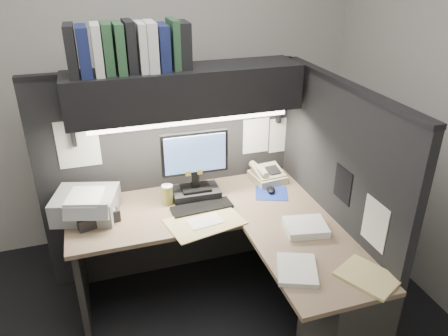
% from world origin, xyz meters
% --- Properties ---
extents(wall_back, '(3.50, 0.04, 2.70)m').
position_xyz_m(wall_back, '(0.00, 1.50, 1.35)').
color(wall_back, beige).
rests_on(wall_back, floor).
extents(partition_back, '(1.90, 0.06, 1.60)m').
position_xyz_m(partition_back, '(0.03, 0.93, 0.80)').
color(partition_back, black).
rests_on(partition_back, floor).
extents(partition_right, '(0.06, 1.50, 1.60)m').
position_xyz_m(partition_right, '(0.98, 0.18, 0.80)').
color(partition_right, black).
rests_on(partition_right, floor).
extents(desk, '(1.70, 1.53, 0.73)m').
position_xyz_m(desk, '(0.43, -0.00, 0.44)').
color(desk, '#7D6250').
rests_on(desk, floor).
extents(overhead_shelf, '(1.55, 0.34, 0.30)m').
position_xyz_m(overhead_shelf, '(0.12, 0.75, 1.50)').
color(overhead_shelf, black).
rests_on(overhead_shelf, partition_back).
extents(task_light_tube, '(1.32, 0.04, 0.04)m').
position_xyz_m(task_light_tube, '(0.12, 0.61, 1.33)').
color(task_light_tube, white).
rests_on(task_light_tube, overhead_shelf).
extents(monitor, '(0.47, 0.21, 0.50)m').
position_xyz_m(monitor, '(0.16, 0.66, 0.93)').
color(monitor, black).
rests_on(monitor, desk).
extents(keyboard, '(0.43, 0.17, 0.02)m').
position_xyz_m(keyboard, '(0.15, 0.49, 0.74)').
color(keyboard, black).
rests_on(keyboard, desk).
extents(mousepad, '(0.29, 0.28, 0.00)m').
position_xyz_m(mousepad, '(0.69, 0.54, 0.73)').
color(mousepad, navy).
rests_on(mousepad, desk).
extents(mouse, '(0.08, 0.11, 0.04)m').
position_xyz_m(mouse, '(0.70, 0.56, 0.75)').
color(mouse, black).
rests_on(mouse, mousepad).
extents(telephone, '(0.26, 0.27, 0.09)m').
position_xyz_m(telephone, '(0.75, 0.74, 0.78)').
color(telephone, beige).
rests_on(telephone, desk).
extents(coffee_cup, '(0.09, 0.09, 0.14)m').
position_xyz_m(coffee_cup, '(-0.06, 0.63, 0.80)').
color(coffee_cup, '#B8A949').
rests_on(coffee_cup, desk).
extents(printer, '(0.48, 0.44, 0.16)m').
position_xyz_m(printer, '(-0.60, 0.66, 0.81)').
color(printer, gray).
rests_on(printer, desk).
extents(notebook_stack, '(0.32, 0.28, 0.08)m').
position_xyz_m(notebook_stack, '(-0.55, 0.58, 0.77)').
color(notebook_stack, black).
rests_on(notebook_stack, desk).
extents(open_folder, '(0.53, 0.41, 0.01)m').
position_xyz_m(open_folder, '(0.13, 0.32, 0.73)').
color(open_folder, tan).
rests_on(open_folder, desk).
extents(paper_stack_a, '(0.29, 0.26, 0.05)m').
position_xyz_m(paper_stack_a, '(0.71, 0.04, 0.75)').
color(paper_stack_a, white).
rests_on(paper_stack_a, desk).
extents(paper_stack_b, '(0.30, 0.33, 0.03)m').
position_xyz_m(paper_stack_b, '(0.48, -0.31, 0.74)').
color(paper_stack_b, white).
rests_on(paper_stack_b, desk).
extents(manila_stack, '(0.35, 0.38, 0.02)m').
position_xyz_m(manila_stack, '(0.82, -0.47, 0.74)').
color(manila_stack, tan).
rests_on(manila_stack, desk).
extents(binder_row, '(0.74, 0.26, 0.31)m').
position_xyz_m(binder_row, '(-0.21, 0.75, 1.80)').
color(binder_row, black).
rests_on(binder_row, overhead_shelf).
extents(pinned_papers, '(1.76, 1.31, 0.51)m').
position_xyz_m(pinned_papers, '(0.42, 0.56, 1.05)').
color(pinned_papers, white).
rests_on(pinned_papers, partition_back).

